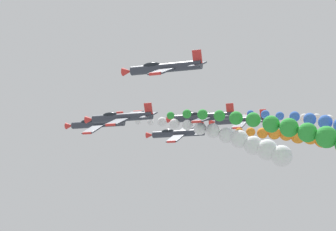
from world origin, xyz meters
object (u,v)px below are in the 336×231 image
object	(u,v)px
airplane_right_inner	(177,133)
airplane_trailing	(240,120)
airplane_left_outer	(202,117)
airplane_lead	(97,124)
airplane_left_inner	(121,117)
airplane_right_outer	(164,68)

from	to	relation	value
airplane_right_inner	airplane_trailing	size ratio (longest dim) A/B	1.00
airplane_left_outer	airplane_trailing	bearing A→B (deg)	-1.56
airplane_lead	airplane_left_inner	world-z (taller)	airplane_lead
airplane_lead	airplane_trailing	distance (m)	26.29
airplane_trailing	airplane_right_inner	bearing A→B (deg)	136.42
airplane_lead	airplane_trailing	size ratio (longest dim) A/B	1.00
airplane_left_inner	airplane_right_outer	world-z (taller)	airplane_right_outer
airplane_right_outer	airplane_right_inner	bearing A→B (deg)	17.91
airplane_right_inner	airplane_trailing	world-z (taller)	airplane_trailing
airplane_lead	airplane_left_outer	size ratio (longest dim) A/B	1.00
airplane_left_outer	airplane_right_outer	bearing A→B (deg)	-175.50
airplane_lead	airplane_trailing	world-z (taller)	airplane_trailing
airplane_right_inner	airplane_left_outer	size ratio (longest dim) A/B	1.00
airplane_left_inner	airplane_trailing	size ratio (longest dim) A/B	1.00
airplane_lead	airplane_right_outer	world-z (taller)	airplane_right_outer
airplane_lead	airplane_trailing	bearing A→B (deg)	-43.01
airplane_left_inner	airplane_right_inner	bearing A→B (deg)	-3.46
airplane_lead	airplane_right_outer	distance (m)	26.51
airplane_left_outer	airplane_left_inner	bearing A→B (deg)	134.63
airplane_lead	airplane_right_outer	xyz separation A→B (m)	(-18.42, -18.82, 3.10)
airplane_lead	airplane_right_inner	size ratio (longest dim) A/B	1.00
airplane_right_inner	airplane_left_outer	world-z (taller)	airplane_left_outer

